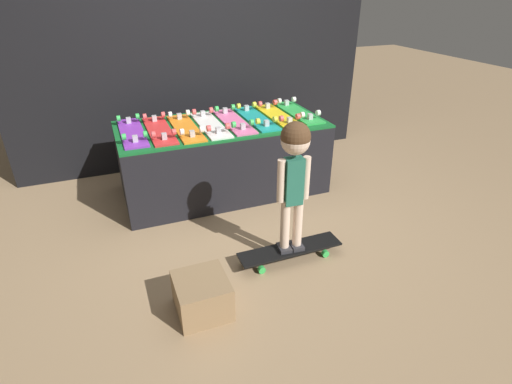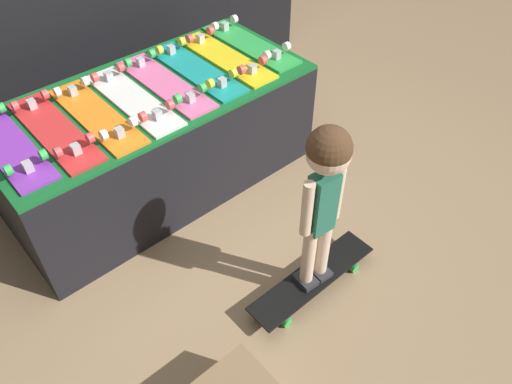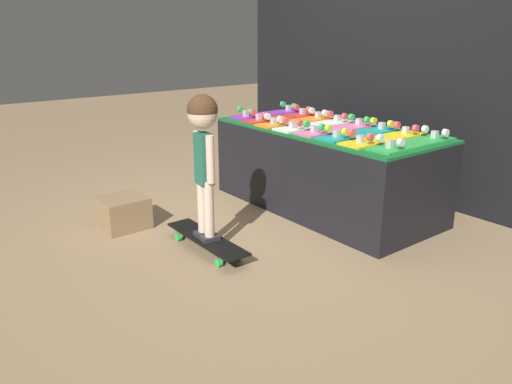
{
  "view_description": "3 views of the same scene",
  "coord_description": "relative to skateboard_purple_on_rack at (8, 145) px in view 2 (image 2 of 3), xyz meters",
  "views": [
    {
      "loc": [
        -0.98,
        -2.84,
        1.81
      ],
      "look_at": [
        0.01,
        -0.32,
        0.37
      ],
      "focal_mm": 28.0,
      "sensor_mm": 36.0,
      "label": 1
    },
    {
      "loc": [
        -1.13,
        -1.7,
        2.2
      ],
      "look_at": [
        0.13,
        -0.27,
        0.36
      ],
      "focal_mm": 35.0,
      "sensor_mm": 36.0,
      "label": 2
    },
    {
      "loc": [
        2.75,
        -2.35,
        1.43
      ],
      "look_at": [
        0.15,
        -0.34,
        0.34
      ],
      "focal_mm": 35.0,
      "sensor_mm": 36.0,
      "label": 3
    }
  ],
  "objects": [
    {
      "name": "ground_plane",
      "position": [
        0.78,
        -0.52,
        -0.69
      ],
      "size": [
        16.0,
        16.0,
        0.0
      ],
      "primitive_type": "plane",
      "color": "#9E7F5B"
    },
    {
      "name": "display_rack",
      "position": [
        0.78,
        -0.02,
        -0.35
      ],
      "size": [
        1.85,
        0.86,
        0.67
      ],
      "color": "black",
      "rests_on": "ground_plane"
    },
    {
      "name": "skateboard_purple_on_rack",
      "position": [
        0.0,
        0.0,
        0.0
      ],
      "size": [
        0.19,
        0.76,
        0.09
      ],
      "color": "purple",
      "rests_on": "display_rack"
    },
    {
      "name": "skateboard_red_on_rack",
      "position": [
        0.22,
        -0.03,
        0.0
      ],
      "size": [
        0.19,
        0.76,
        0.09
      ],
      "color": "red",
      "rests_on": "display_rack"
    },
    {
      "name": "skateboard_orange_on_rack",
      "position": [
        0.45,
        -0.05,
        0.0
      ],
      "size": [
        0.19,
        0.76,
        0.09
      ],
      "color": "orange",
      "rests_on": "display_rack"
    },
    {
      "name": "skateboard_white_on_rack",
      "position": [
        0.67,
        -0.05,
        0.0
      ],
      "size": [
        0.19,
        0.76,
        0.09
      ],
      "color": "white",
      "rests_on": "display_rack"
    },
    {
      "name": "skateboard_pink_on_rack",
      "position": [
        0.89,
        -0.03,
        0.0
      ],
      "size": [
        0.19,
        0.76,
        0.09
      ],
      "color": "pink",
      "rests_on": "display_rack"
    },
    {
      "name": "skateboard_teal_on_rack",
      "position": [
        1.11,
        -0.02,
        0.0
      ],
      "size": [
        0.19,
        0.76,
        0.09
      ],
      "color": "teal",
      "rests_on": "display_rack"
    },
    {
      "name": "skateboard_yellow_on_rack",
      "position": [
        1.34,
        -0.02,
        0.0
      ],
      "size": [
        0.19,
        0.76,
        0.09
      ],
      "color": "yellow",
      "rests_on": "display_rack"
    },
    {
      "name": "skateboard_green_on_rack",
      "position": [
        1.56,
        0.01,
        0.0
      ],
      "size": [
        0.19,
        0.76,
        0.09
      ],
      "color": "green",
      "rests_on": "display_rack"
    },
    {
      "name": "skateboard_on_floor",
      "position": [
        0.9,
        -1.25,
        -0.61
      ],
      "size": [
        0.77,
        0.18,
        0.09
      ],
      "color": "black",
      "rests_on": "ground_plane"
    },
    {
      "name": "child",
      "position": [
        0.9,
        -1.25,
        0.07
      ],
      "size": [
        0.23,
        0.19,
        0.95
      ],
      "rotation": [
        0.0,
        0.0,
        -0.09
      ],
      "color": "#2D2D33",
      "rests_on": "skateboard_on_floor"
    }
  ]
}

